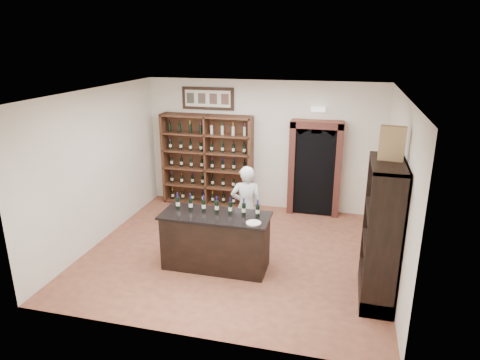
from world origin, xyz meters
name	(u,v)px	position (x,y,z in m)	size (l,w,h in m)	color
floor	(235,252)	(0.00, 0.00, 0.00)	(5.50, 5.50, 0.00)	#9C5C3E
ceiling	(235,93)	(0.00, 0.00, 3.00)	(5.50, 5.50, 0.00)	white
wall_back	(262,145)	(0.00, 2.50, 1.50)	(5.50, 0.04, 3.00)	white
wall_left	(98,167)	(-2.75, 0.00, 1.50)	(0.04, 5.00, 3.00)	white
wall_right	(397,190)	(2.75, 0.00, 1.50)	(0.04, 5.00, 3.00)	white
wine_shelf	(208,160)	(-1.30, 2.33, 1.10)	(2.20, 0.38, 2.20)	#4F2B1B
framed_picture	(208,98)	(-1.30, 2.47, 2.55)	(1.25, 0.04, 0.52)	black
arched_doorway	(315,166)	(1.25, 2.33, 1.14)	(1.17, 0.35, 2.17)	black
emergency_light	(319,109)	(1.25, 2.42, 2.40)	(0.30, 0.10, 0.10)	white
tasting_counter	(216,241)	(-0.20, -0.60, 0.49)	(1.88, 0.78, 1.00)	black
counter_bottle_0	(178,203)	(-0.92, -0.50, 1.11)	(0.07, 0.07, 0.30)	black
counter_bottle_1	(191,204)	(-0.68, -0.50, 1.11)	(0.07, 0.07, 0.30)	black
counter_bottle_2	(204,205)	(-0.44, -0.50, 1.11)	(0.07, 0.07, 0.30)	black
counter_bottle_3	(217,206)	(-0.20, -0.50, 1.11)	(0.07, 0.07, 0.30)	black
counter_bottle_4	(230,208)	(0.04, -0.50, 1.11)	(0.07, 0.07, 0.30)	black
counter_bottle_5	(244,209)	(0.28, -0.50, 1.11)	(0.07, 0.07, 0.30)	black
counter_bottle_6	(258,210)	(0.52, -0.50, 1.11)	(0.07, 0.07, 0.30)	black
side_cabinet	(381,254)	(2.52, -0.90, 0.75)	(0.48, 1.20, 2.20)	black
shopkeeper	(246,207)	(0.13, 0.32, 0.81)	(0.59, 0.39, 1.63)	silver
plate	(254,223)	(0.52, -0.81, 1.01)	(0.25, 0.25, 0.02)	silver
wine_crate	(392,143)	(2.51, -0.79, 2.45)	(0.35, 0.14, 0.50)	tan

